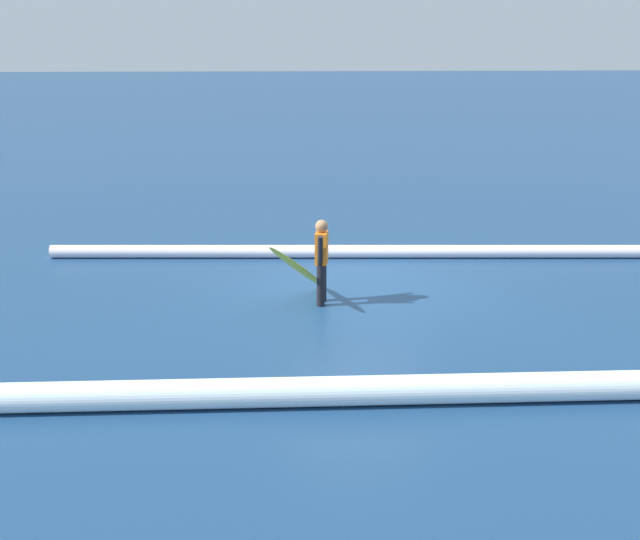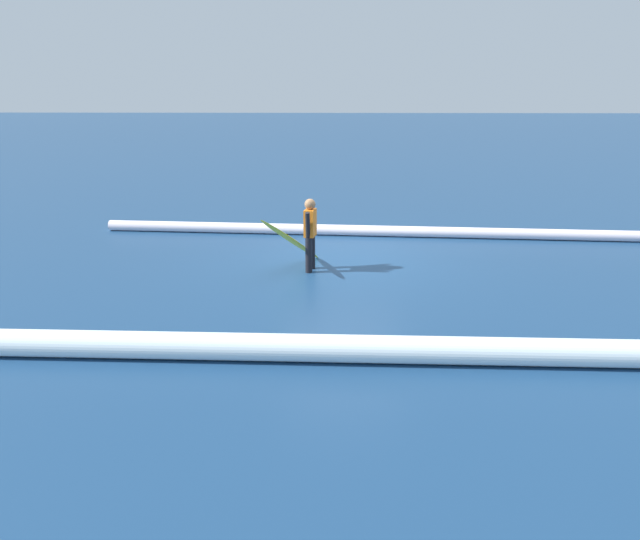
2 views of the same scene
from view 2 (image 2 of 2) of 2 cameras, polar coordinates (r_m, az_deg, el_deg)
The scene contains 5 objects.
ground_plane at distance 12.50m, azimuth 2.30°, elevation 1.04°, with size 195.13×195.13×0.00m, color navy.
surfer at distance 11.52m, azimuth -0.99°, elevation 3.94°, with size 0.26×0.63×1.49m.
surfboard at distance 11.67m, azimuth -2.86°, elevation 2.98°, with size 1.24×1.89×1.27m.
wave_crest_foreground at distance 14.62m, azimuth 5.89°, elevation 3.92°, with size 0.27×0.27×14.24m, color white.
wave_crest_midground at distance 7.79m, azimuth 5.12°, elevation -7.90°, with size 0.38×0.38×15.03m, color white.
Camera 2 is at (0.10, 12.00, 3.50)m, focal length 31.93 mm.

